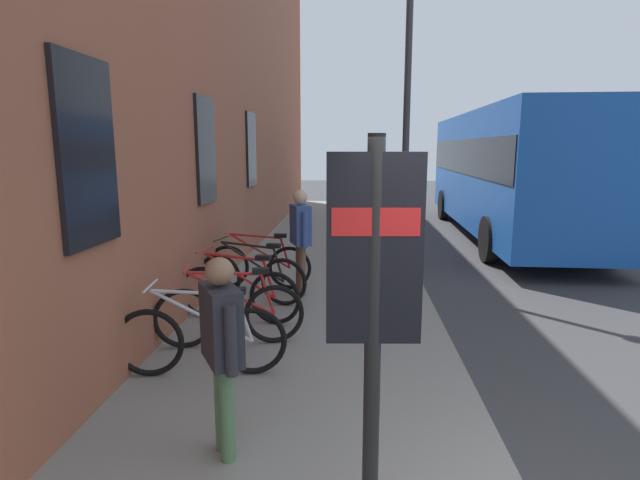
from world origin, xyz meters
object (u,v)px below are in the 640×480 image
at_px(bicycle_beside_lamp, 201,339).
at_px(pedestrian_by_facade, 222,337).
at_px(city_bus, 508,167).
at_px(bicycle_far_end, 251,277).
at_px(bicycle_end_of_row, 259,265).
at_px(pedestrian_near_bus, 301,232).
at_px(transit_info_sign, 374,275).
at_px(bicycle_by_door, 230,314).
at_px(bicycle_mid_rack, 239,293).
at_px(street_lamp, 407,92).

bearing_deg(bicycle_beside_lamp, pedestrian_by_facade, -156.68).
height_order(bicycle_beside_lamp, city_bus, city_bus).
relative_size(bicycle_far_end, city_bus, 0.16).
xyz_separation_m(bicycle_end_of_row, pedestrian_by_facade, (-4.65, -0.59, 0.56)).
relative_size(bicycle_beside_lamp, pedestrian_near_bus, 1.06).
bearing_deg(bicycle_beside_lamp, transit_info_sign, -140.14).
height_order(transit_info_sign, pedestrian_near_bus, transit_info_sign).
height_order(bicycle_beside_lamp, bicycle_end_of_row, same).
xyz_separation_m(bicycle_by_door, bicycle_mid_rack, (0.87, 0.09, 0.00)).
distance_m(city_bus, street_lamp, 6.19).
distance_m(pedestrian_near_bus, street_lamp, 3.17).
bearing_deg(street_lamp, city_bus, -33.32).
relative_size(bicycle_mid_rack, pedestrian_by_facade, 1.13).
bearing_deg(city_bus, pedestrian_near_bus, 141.83).
bearing_deg(bicycle_by_door, pedestrian_by_facade, -167.57).
distance_m(bicycle_far_end, pedestrian_by_facade, 3.93).
height_order(transit_info_sign, city_bus, city_bus).
distance_m(bicycle_mid_rack, street_lamp, 4.64).
bearing_deg(bicycle_far_end, pedestrian_by_facade, -171.69).
height_order(bicycle_far_end, transit_info_sign, transit_info_sign).
bearing_deg(bicycle_beside_lamp, bicycle_end_of_row, 0.21).
bearing_deg(bicycle_end_of_row, street_lamp, -66.69).
height_order(bicycle_end_of_row, transit_info_sign, transit_info_sign).
bearing_deg(pedestrian_near_bus, bicycle_mid_rack, 151.37).
bearing_deg(pedestrian_near_bus, bicycle_beside_lamp, 166.44).
relative_size(bicycle_mid_rack, pedestrian_near_bus, 1.04).
bearing_deg(city_bus, bicycle_end_of_row, 136.52).
relative_size(bicycle_by_door, city_bus, 0.16).
distance_m(bicycle_beside_lamp, street_lamp, 5.78).
relative_size(bicycle_beside_lamp, bicycle_by_door, 1.01).
bearing_deg(bicycle_beside_lamp, bicycle_mid_rack, -0.33).
xyz_separation_m(bicycle_by_door, bicycle_end_of_row, (2.49, 0.12, 0.00)).
xyz_separation_m(bicycle_by_door, city_bus, (8.58, -5.65, 1.41)).
xyz_separation_m(bicycle_far_end, pedestrian_near_bus, (0.47, -0.70, 0.63)).
xyz_separation_m(bicycle_end_of_row, street_lamp, (1.06, -2.47, 2.89)).
xyz_separation_m(bicycle_far_end, transit_info_sign, (-4.49, -1.64, 1.21)).
bearing_deg(bicycle_mid_rack, city_bus, -36.71).
bearing_deg(bicycle_far_end, bicycle_beside_lamp, 179.60).
bearing_deg(bicycle_mid_rack, bicycle_far_end, -0.54).
relative_size(bicycle_end_of_row, street_lamp, 0.32).
xyz_separation_m(transit_info_sign, city_bus, (11.37, -4.10, 0.20)).
relative_size(bicycle_beside_lamp, street_lamp, 0.32).
height_order(bicycle_mid_rack, street_lamp, street_lamp).
height_order(bicycle_far_end, street_lamp, street_lamp).
bearing_deg(bicycle_by_door, bicycle_far_end, 2.95).
bearing_deg(pedestrian_near_bus, bicycle_far_end, 123.91).
bearing_deg(bicycle_by_door, transit_info_sign, -150.96).
relative_size(bicycle_by_door, bicycle_end_of_row, 0.98).
distance_m(bicycle_by_door, bicycle_mid_rack, 0.87).
xyz_separation_m(bicycle_end_of_row, transit_info_sign, (-5.29, -1.67, 1.21)).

